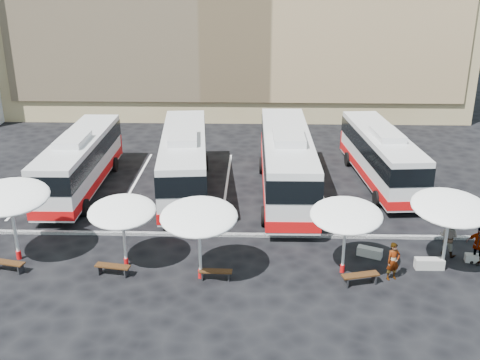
{
  "coord_description": "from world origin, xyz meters",
  "views": [
    {
      "loc": [
        1.83,
        -25.89,
        13.21
      ],
      "look_at": [
        1.0,
        3.0,
        2.2
      ],
      "focal_mm": 42.0,
      "sensor_mm": 36.0,
      "label": 1
    }
  ],
  "objects_px": {
    "sunshade_0": "(10,197)",
    "passenger_0": "(393,261)",
    "sunshade_2": "(199,217)",
    "passenger_1": "(449,237)",
    "conc_bench_1": "(429,264)",
    "conc_bench_2": "(477,258)",
    "bus_3": "(381,155)",
    "bus_2": "(287,161)",
    "wood_bench_0": "(8,264)",
    "wood_bench_1": "(113,268)",
    "bus_0": "(80,161)",
    "bus_1": "(184,159)",
    "conc_bench_0": "(370,252)",
    "sunshade_4": "(450,208)",
    "wood_bench_2": "(216,273)",
    "passenger_2": "(478,245)",
    "sunshade_1": "(122,212)",
    "sunshade_3": "(346,215)",
    "wood_bench_3": "(360,277)"
  },
  "relations": [
    {
      "from": "bus_1",
      "to": "sunshade_2",
      "type": "distance_m",
      "value": 10.86
    },
    {
      "from": "passenger_0",
      "to": "conc_bench_2",
      "type": "bearing_deg",
      "value": -0.64
    },
    {
      "from": "bus_0",
      "to": "sunshade_0",
      "type": "height_order",
      "value": "sunshade_0"
    },
    {
      "from": "wood_bench_2",
      "to": "sunshade_2",
      "type": "bearing_deg",
      "value": 169.31
    },
    {
      "from": "passenger_2",
      "to": "bus_0",
      "type": "bearing_deg",
      "value": -163.49
    },
    {
      "from": "bus_3",
      "to": "sunshade_3",
      "type": "bearing_deg",
      "value": -113.69
    },
    {
      "from": "sunshade_1",
      "to": "sunshade_2",
      "type": "relative_size",
      "value": 0.98
    },
    {
      "from": "bus_1",
      "to": "wood_bench_0",
      "type": "relative_size",
      "value": 7.84
    },
    {
      "from": "wood_bench_0",
      "to": "wood_bench_1",
      "type": "xyz_separation_m",
      "value": [
        4.91,
        -0.2,
        0.01
      ]
    },
    {
      "from": "wood_bench_2",
      "to": "passenger_1",
      "type": "height_order",
      "value": "passenger_1"
    },
    {
      "from": "sunshade_2",
      "to": "wood_bench_2",
      "type": "relative_size",
      "value": 2.37
    },
    {
      "from": "bus_2",
      "to": "sunshade_3",
      "type": "xyz_separation_m",
      "value": [
        2.17,
        -9.4,
        0.7
      ]
    },
    {
      "from": "sunshade_4",
      "to": "wood_bench_0",
      "type": "distance_m",
      "value": 20.33
    },
    {
      "from": "wood_bench_1",
      "to": "wood_bench_0",
      "type": "bearing_deg",
      "value": 177.72
    },
    {
      "from": "wood_bench_1",
      "to": "sunshade_4",
      "type": "bearing_deg",
      "value": 3.71
    },
    {
      "from": "sunshade_0",
      "to": "passenger_1",
      "type": "distance_m",
      "value": 20.95
    },
    {
      "from": "sunshade_1",
      "to": "bus_0",
      "type": "bearing_deg",
      "value": 116.99
    },
    {
      "from": "bus_2",
      "to": "sunshade_4",
      "type": "xyz_separation_m",
      "value": [
        6.86,
        -8.97,
        0.93
      ]
    },
    {
      "from": "conc_bench_1",
      "to": "passenger_0",
      "type": "distance_m",
      "value": 2.28
    },
    {
      "from": "passenger_1",
      "to": "sunshade_3",
      "type": "bearing_deg",
      "value": 58.46
    },
    {
      "from": "bus_3",
      "to": "sunshade_0",
      "type": "height_order",
      "value": "sunshade_0"
    },
    {
      "from": "sunshade_1",
      "to": "conc_bench_1",
      "type": "relative_size",
      "value": 2.64
    },
    {
      "from": "wood_bench_0",
      "to": "passenger_0",
      "type": "bearing_deg",
      "value": -0.52
    },
    {
      "from": "conc_bench_1",
      "to": "conc_bench_2",
      "type": "relative_size",
      "value": 1.25
    },
    {
      "from": "bus_3",
      "to": "conc_bench_2",
      "type": "distance_m",
      "value": 11.0
    },
    {
      "from": "sunshade_2",
      "to": "wood_bench_3",
      "type": "relative_size",
      "value": 2.07
    },
    {
      "from": "bus_0",
      "to": "bus_1",
      "type": "height_order",
      "value": "bus_1"
    },
    {
      "from": "bus_2",
      "to": "sunshade_0",
      "type": "distance_m",
      "value": 15.83
    },
    {
      "from": "wood_bench_2",
      "to": "conc_bench_0",
      "type": "distance_m",
      "value": 7.72
    },
    {
      "from": "wood_bench_0",
      "to": "conc_bench_1",
      "type": "xyz_separation_m",
      "value": [
        19.54,
        0.82,
        -0.12
      ]
    },
    {
      "from": "sunshade_2",
      "to": "wood_bench_1",
      "type": "height_order",
      "value": "sunshade_2"
    },
    {
      "from": "bus_0",
      "to": "bus_3",
      "type": "bearing_deg",
      "value": 4.97
    },
    {
      "from": "wood_bench_0",
      "to": "conc_bench_0",
      "type": "xyz_separation_m",
      "value": [
        16.98,
        1.92,
        -0.15
      ]
    },
    {
      "from": "sunshade_2",
      "to": "sunshade_3",
      "type": "relative_size",
      "value": 0.92
    },
    {
      "from": "bus_3",
      "to": "conc_bench_2",
      "type": "height_order",
      "value": "bus_3"
    },
    {
      "from": "sunshade_2",
      "to": "passenger_1",
      "type": "relative_size",
      "value": 1.88
    },
    {
      "from": "sunshade_0",
      "to": "passenger_0",
      "type": "height_order",
      "value": "sunshade_0"
    },
    {
      "from": "bus_0",
      "to": "passenger_0",
      "type": "height_order",
      "value": "bus_0"
    },
    {
      "from": "sunshade_1",
      "to": "wood_bench_1",
      "type": "xyz_separation_m",
      "value": [
        -0.41,
        -0.91,
        -2.39
      ]
    },
    {
      "from": "wood_bench_1",
      "to": "conc_bench_0",
      "type": "xyz_separation_m",
      "value": [
        12.06,
        2.12,
        -0.15
      ]
    },
    {
      "from": "conc_bench_2",
      "to": "passenger_0",
      "type": "bearing_deg",
      "value": -159.45
    },
    {
      "from": "sunshade_4",
      "to": "passenger_0",
      "type": "relative_size",
      "value": 2.06
    },
    {
      "from": "bus_1",
      "to": "bus_3",
      "type": "height_order",
      "value": "bus_1"
    },
    {
      "from": "sunshade_3",
      "to": "wood_bench_0",
      "type": "bearing_deg",
      "value": -178.66
    },
    {
      "from": "bus_3",
      "to": "sunshade_4",
      "type": "relative_size",
      "value": 3.22
    },
    {
      "from": "conc_bench_1",
      "to": "conc_bench_2",
      "type": "bearing_deg",
      "value": 15.29
    },
    {
      "from": "sunshade_0",
      "to": "passenger_0",
      "type": "bearing_deg",
      "value": -4.34
    },
    {
      "from": "bus_3",
      "to": "conc_bench_1",
      "type": "distance_m",
      "value": 11.36
    },
    {
      "from": "bus_3",
      "to": "bus_2",
      "type": "bearing_deg",
      "value": -164.38
    },
    {
      "from": "wood_bench_2",
      "to": "conc_bench_0",
      "type": "relative_size",
      "value": 1.26
    }
  ]
}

